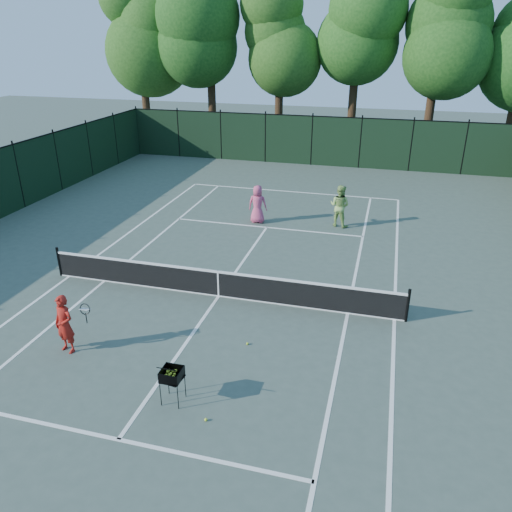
% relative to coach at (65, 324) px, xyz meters
% --- Properties ---
extents(ground, '(90.00, 90.00, 0.00)m').
position_rel_coach_xyz_m(ground, '(2.88, 3.87, -0.82)').
color(ground, '#425146').
rests_on(ground, ground).
extents(sideline_doubles_left, '(0.10, 23.77, 0.01)m').
position_rel_coach_xyz_m(sideline_doubles_left, '(-2.61, 3.87, -0.81)').
color(sideline_doubles_left, white).
rests_on(sideline_doubles_left, ground).
extents(sideline_doubles_right, '(0.10, 23.77, 0.01)m').
position_rel_coach_xyz_m(sideline_doubles_right, '(8.36, 3.87, -0.81)').
color(sideline_doubles_right, white).
rests_on(sideline_doubles_right, ground).
extents(sideline_singles_left, '(0.10, 23.77, 0.01)m').
position_rel_coach_xyz_m(sideline_singles_left, '(-1.24, 3.87, -0.81)').
color(sideline_singles_left, white).
rests_on(sideline_singles_left, ground).
extents(sideline_singles_right, '(0.10, 23.77, 0.01)m').
position_rel_coach_xyz_m(sideline_singles_right, '(6.99, 3.87, -0.81)').
color(sideline_singles_right, white).
rests_on(sideline_singles_right, ground).
extents(baseline_far, '(10.97, 0.10, 0.01)m').
position_rel_coach_xyz_m(baseline_far, '(2.88, 15.75, -0.81)').
color(baseline_far, white).
rests_on(baseline_far, ground).
extents(service_line_near, '(8.23, 0.10, 0.01)m').
position_rel_coach_xyz_m(service_line_near, '(2.88, -2.53, -0.81)').
color(service_line_near, white).
rests_on(service_line_near, ground).
extents(service_line_far, '(8.23, 0.10, 0.01)m').
position_rel_coach_xyz_m(service_line_far, '(2.88, 10.27, -0.81)').
color(service_line_far, white).
rests_on(service_line_far, ground).
extents(center_service_line, '(0.10, 12.80, 0.01)m').
position_rel_coach_xyz_m(center_service_line, '(2.88, 3.87, -0.81)').
color(center_service_line, white).
rests_on(center_service_line, ground).
extents(tennis_net, '(11.69, 0.09, 1.06)m').
position_rel_coach_xyz_m(tennis_net, '(2.88, 3.87, -0.34)').
color(tennis_net, black).
rests_on(tennis_net, ground).
extents(fence_far, '(24.00, 0.05, 3.00)m').
position_rel_coach_xyz_m(fence_far, '(2.88, 21.87, 0.68)').
color(fence_far, black).
rests_on(fence_far, ground).
extents(tree_0, '(6.40, 6.40, 13.14)m').
position_rel_coach_xyz_m(tree_0, '(-10.12, 25.37, 7.34)').
color(tree_0, black).
rests_on(tree_0, ground).
extents(tree_1, '(6.80, 6.80, 13.98)m').
position_rel_coach_xyz_m(tree_1, '(-5.12, 25.87, 7.87)').
color(tree_1, black).
rests_on(tree_1, ground).
extents(tree_2, '(6.00, 6.00, 12.40)m').
position_rel_coach_xyz_m(tree_2, '(-0.12, 25.67, 6.91)').
color(tree_2, black).
rests_on(tree_2, ground).
extents(tree_3, '(7.00, 7.00, 14.45)m').
position_rel_coach_xyz_m(tree_3, '(4.88, 26.17, 8.19)').
color(tree_3, black).
rests_on(tree_3, ground).
extents(tree_4, '(6.20, 6.20, 12.97)m').
position_rel_coach_xyz_m(tree_4, '(9.88, 25.47, 7.33)').
color(tree_4, black).
rests_on(tree_4, ground).
extents(coach, '(1.01, 0.54, 1.63)m').
position_rel_coach_xyz_m(coach, '(0.00, 0.00, 0.00)').
color(coach, '#A51A12').
rests_on(coach, ground).
extents(player_pink, '(0.84, 0.56, 1.69)m').
position_rel_coach_xyz_m(player_pink, '(2.33, 10.79, 0.03)').
color(player_pink, '#CB476F').
rests_on(player_pink, ground).
extents(player_green, '(1.06, 0.94, 1.83)m').
position_rel_coach_xyz_m(player_green, '(5.85, 11.28, 0.10)').
color(player_green, '#8BB359').
rests_on(player_green, ground).
extents(ball_hopper, '(0.52, 0.52, 0.88)m').
position_rel_coach_xyz_m(ball_hopper, '(3.51, -1.12, -0.08)').
color(ball_hopper, black).
rests_on(ball_hopper, ground).
extents(loose_ball_near_cart, '(0.07, 0.07, 0.07)m').
position_rel_coach_xyz_m(loose_ball_near_cart, '(4.45, -1.54, -0.78)').
color(loose_ball_near_cart, '#D2EC30').
rests_on(loose_ball_near_cart, ground).
extents(loose_ball_midcourt, '(0.07, 0.07, 0.07)m').
position_rel_coach_xyz_m(loose_ball_midcourt, '(4.52, 1.50, -0.78)').
color(loose_ball_midcourt, '#AFD02A').
rests_on(loose_ball_midcourt, ground).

